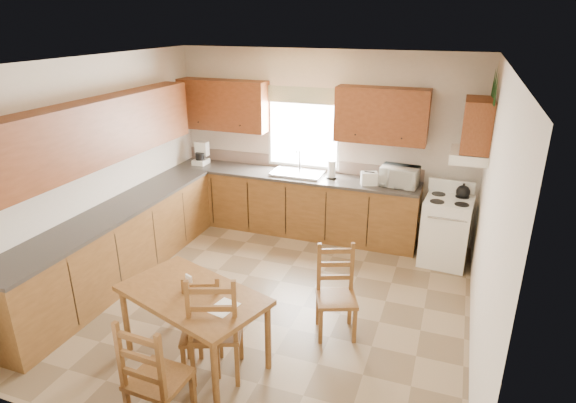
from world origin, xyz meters
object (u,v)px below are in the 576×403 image
(stove, at_px, (446,232))
(chair_near_left, at_px, (216,323))
(chair_far_left, at_px, (201,329))
(chair_far_right, at_px, (337,293))
(chair_near_right, at_px, (158,372))
(dining_table, at_px, (195,326))
(microwave, at_px, (399,176))

(stove, height_order, chair_near_left, chair_near_left)
(chair_far_left, height_order, chair_far_right, chair_far_right)
(chair_far_left, distance_m, chair_far_right, 1.40)
(chair_near_left, distance_m, chair_near_right, 0.71)
(chair_far_right, bearing_deg, chair_near_left, -154.39)
(dining_table, distance_m, chair_far_left, 0.17)
(stove, bearing_deg, dining_table, -122.01)
(chair_near_left, distance_m, chair_far_left, 0.19)
(chair_far_right, bearing_deg, dining_table, -165.42)
(chair_far_right, bearing_deg, microwave, 61.51)
(chair_near_left, bearing_deg, chair_far_right, -152.71)
(chair_near_left, bearing_deg, chair_near_right, 58.27)
(dining_table, height_order, chair_far_left, chair_far_left)
(chair_near_right, distance_m, chair_far_left, 0.70)
(dining_table, xyz_separation_m, chair_near_right, (0.14, -0.79, 0.15))
(chair_near_right, relative_size, chair_far_right, 1.07)
(chair_near_left, bearing_deg, microwave, -129.49)
(stove, bearing_deg, chair_far_right, -111.03)
(chair_near_left, height_order, chair_near_right, chair_near_left)
(chair_near_right, xyz_separation_m, chair_far_left, (-0.01, 0.70, -0.08))
(chair_near_right, bearing_deg, chair_far_right, -118.97)
(stove, distance_m, chair_far_right, 2.25)
(microwave, height_order, chair_far_left, microwave)
(dining_table, xyz_separation_m, chair_far_left, (0.13, -0.10, 0.07))
(chair_near_left, xyz_separation_m, chair_far_right, (0.87, 0.95, -0.06))
(chair_near_left, relative_size, chair_far_right, 1.12)
(stove, distance_m, microwave, 0.96)
(dining_table, height_order, chair_far_right, chair_far_right)
(stove, bearing_deg, chair_far_left, -119.46)
(microwave, height_order, chair_near_right, microwave)
(dining_table, bearing_deg, microwave, 84.13)
(microwave, distance_m, chair_far_left, 3.55)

